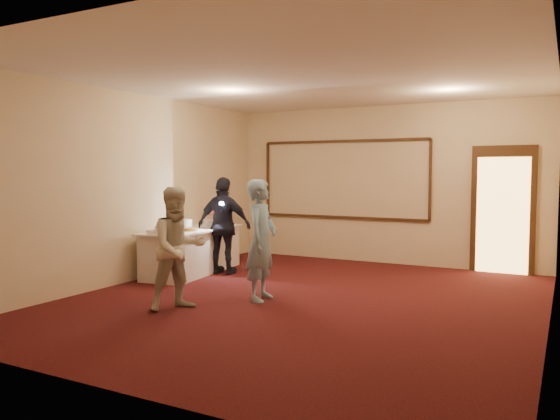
% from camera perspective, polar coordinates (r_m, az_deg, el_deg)
% --- Properties ---
extents(floor, '(7.00, 7.00, 0.00)m').
position_cam_1_polar(floor, '(7.53, 2.48, -9.40)').
color(floor, black).
rests_on(floor, ground).
extents(room_walls, '(6.04, 7.04, 3.02)m').
position_cam_1_polar(room_walls, '(7.33, 2.53, 6.18)').
color(room_walls, beige).
rests_on(room_walls, floor).
extents(wall_molding, '(3.45, 0.04, 1.55)m').
position_cam_1_polar(wall_molding, '(10.83, 6.60, 3.20)').
color(wall_molding, black).
rests_on(wall_molding, room_walls).
extents(doorway, '(1.05, 0.07, 2.20)m').
position_cam_1_polar(doorway, '(10.14, 22.26, -0.06)').
color(doorway, black).
rests_on(doorway, floor).
extents(buffet_table, '(1.08, 2.29, 0.77)m').
position_cam_1_polar(buffet_table, '(9.57, -9.12, -4.21)').
color(buffet_table, silver).
rests_on(buffet_table, floor).
extents(pavlova_tray, '(0.34, 0.48, 0.17)m').
position_cam_1_polar(pavlova_tray, '(8.83, -12.08, -1.95)').
color(pavlova_tray, '#B7B9BE').
rests_on(pavlova_tray, buffet_table).
extents(cupcake_stand, '(0.33, 0.33, 0.49)m').
position_cam_1_polar(cupcake_stand, '(10.30, -6.98, -0.49)').
color(cupcake_stand, '#DB5369').
rests_on(cupcake_stand, buffet_table).
extents(plate_stack_a, '(0.19, 0.19, 0.16)m').
position_cam_1_polar(plate_stack_a, '(9.61, -9.65, -1.40)').
color(plate_stack_a, white).
rests_on(plate_stack_a, buffet_table).
extents(plate_stack_b, '(0.17, 0.17, 0.14)m').
position_cam_1_polar(plate_stack_b, '(9.76, -7.47, -1.36)').
color(plate_stack_b, white).
rests_on(plate_stack_b, buffet_table).
extents(tart, '(0.27, 0.27, 0.06)m').
position_cam_1_polar(tart, '(9.12, -9.40, -2.03)').
color(tart, white).
rests_on(tart, buffet_table).
extents(man, '(0.47, 0.65, 1.65)m').
position_cam_1_polar(man, '(7.41, -1.96, -3.16)').
color(man, '#81ADC9').
rests_on(man, floor).
extents(woman, '(0.87, 0.94, 1.56)m').
position_cam_1_polar(woman, '(7.04, -10.57, -3.95)').
color(woman, beige).
rests_on(woman, floor).
extents(guest, '(1.02, 0.52, 1.66)m').
position_cam_1_polar(guest, '(9.36, -5.87, -1.64)').
color(guest, black).
rests_on(guest, floor).
extents(camera_flash, '(0.07, 0.05, 0.05)m').
position_cam_1_polar(camera_flash, '(9.19, -6.10, 0.68)').
color(camera_flash, white).
rests_on(camera_flash, guest).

